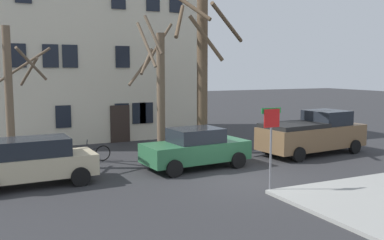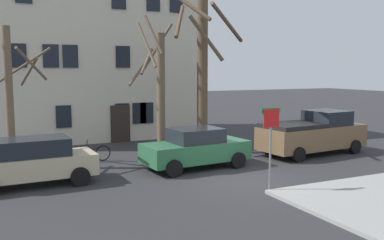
# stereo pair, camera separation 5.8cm
# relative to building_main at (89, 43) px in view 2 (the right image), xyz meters

# --- Properties ---
(ground_plane) EXTENTS (120.00, 120.00, 0.00)m
(ground_plane) POSITION_rel_building_main_xyz_m (2.66, -13.52, -5.70)
(ground_plane) COLOR #2D2D30
(building_main) EXTENTS (12.19, 7.03, 11.23)m
(building_main) POSITION_rel_building_main_xyz_m (0.00, 0.00, 0.00)
(building_main) COLOR beige
(building_main) RESTS_ON ground_plane
(tree_bare_near) EXTENTS (3.33, 3.37, 6.30)m
(tree_bare_near) POSITION_rel_building_main_xyz_m (-4.98, -7.72, -2.42)
(tree_bare_near) COLOR brown
(tree_bare_near) RESTS_ON ground_plane
(tree_bare_mid) EXTENTS (2.39, 2.52, 6.67)m
(tree_bare_mid) POSITION_rel_building_main_xyz_m (1.80, -7.15, -2.35)
(tree_bare_mid) COLOR brown
(tree_bare_mid) RESTS_ON ground_plane
(tree_bare_far) EXTENTS (3.59, 3.59, 7.73)m
(tree_bare_far) POSITION_rel_building_main_xyz_m (3.67, -8.16, -1.49)
(tree_bare_far) COLOR brown
(tree_bare_far) RESTS_ON ground_plane
(car_beige_wagon) EXTENTS (4.40, 2.11, 1.69)m
(car_beige_wagon) POSITION_rel_building_main_xyz_m (-4.45, -10.88, -4.82)
(car_beige_wagon) COLOR #C6B793
(car_beige_wagon) RESTS_ON ground_plane
(car_green_sedan) EXTENTS (4.58, 2.36, 1.68)m
(car_green_sedan) POSITION_rel_building_main_xyz_m (1.99, -10.92, -4.86)
(car_green_sedan) COLOR #2D6B42
(car_green_sedan) RESTS_ON ground_plane
(pickup_truck_brown) EXTENTS (5.69, 2.68, 2.08)m
(pickup_truck_brown) POSITION_rel_building_main_xyz_m (8.45, -10.66, -4.69)
(pickup_truck_brown) COLOR brown
(pickup_truck_brown) RESTS_ON ground_plane
(street_sign_pole) EXTENTS (0.76, 0.07, 2.85)m
(street_sign_pole) POSITION_rel_building_main_xyz_m (2.64, -15.25, -3.71)
(street_sign_pole) COLOR slate
(street_sign_pole) RESTS_ON ground_plane
(bicycle_leaning) EXTENTS (1.75, 0.22, 1.03)m
(bicycle_leaning) POSITION_rel_building_main_xyz_m (-1.71, -7.93, -5.33)
(bicycle_leaning) COLOR black
(bicycle_leaning) RESTS_ON ground_plane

